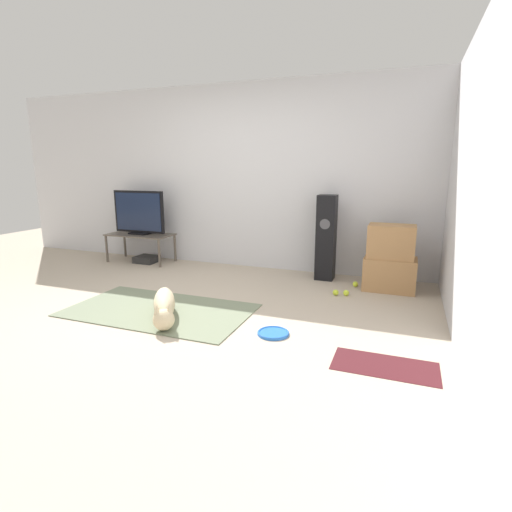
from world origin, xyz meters
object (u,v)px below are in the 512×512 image
Objects in this scene: dog at (164,305)px; frisbee at (273,333)px; tennis_ball_by_boxes at (346,293)px; tennis_ball_near_speaker at (355,284)px; tv_stand at (140,237)px; tv at (139,213)px; game_console at (147,259)px; cardboard_box_lower at (389,274)px; tennis_ball_loose_on_carpet at (336,292)px; floor_speaker at (326,238)px; cardboard_box_upper at (391,242)px.

frisbee is at bearing 0.36° from dog.
tennis_ball_by_boxes is 0.40m from tennis_ball_near_speaker.
tv is (-0.00, 0.00, 0.37)m from tv_stand.
tv_stand is 0.35m from game_console.
dog reaches higher than tennis_ball_by_boxes.
frisbee is 4.20× the size of tennis_ball_by_boxes.
tv_stand is at bearing 169.92° from game_console.
tennis_ball_near_speaker is at bearing -176.91° from cardboard_box_lower.
game_console is (-2.97, 0.59, 0.02)m from tennis_ball_loose_on_carpet.
tv_stand is at bearing -179.32° from floor_speaker.
dog is at bearing -179.64° from frisbee.
cardboard_box_upper is 7.90× the size of tennis_ball_near_speaker.
cardboard_box_upper reaches higher than dog.
game_console reaches higher than frisbee.
tennis_ball_loose_on_carpet reaches higher than frisbee.
tv is at bearing 177.34° from cardboard_box_upper.
dog is 2.02m from tennis_ball_by_boxes.
game_console is (0.10, -0.02, -0.33)m from tv_stand.
cardboard_box_lower is 0.41m from tennis_ball_near_speaker.
cardboard_box_upper is 0.61× the size of tv.
frisbee is 0.26× the size of floor_speaker.
tv is at bearing 176.66° from tennis_ball_near_speaker.
frisbee is 0.32× the size of tv.
dog is 2.33m from tennis_ball_near_speaker.
cardboard_box_upper is 3.63m from tv.
dog is at bearing -121.18° from floor_speaker.
dog reaches higher than game_console.
dog reaches higher than tennis_ball_near_speaker.
cardboard_box_lower reaches higher than dog.
tv_stand is at bearing 169.72° from tennis_ball_by_boxes.
cardboard_box_upper is at bearing 41.37° from dog.
cardboard_box_lower is at bearing -2.40° from game_console.
frisbee is 0.87× the size of game_console.
frisbee is 3.42m from tv.
floor_speaker reaches higher than cardboard_box_upper.
cardboard_box_upper is 0.82m from floor_speaker.
tennis_ball_by_boxes is at bearing 12.89° from tennis_ball_loose_on_carpet.
tv is at bearing 131.23° from dog.
tennis_ball_by_boxes is 0.21× the size of game_console.
tv reaches higher than cardboard_box_upper.
cardboard_box_upper is at bearing 43.97° from tennis_ball_by_boxes.
cardboard_box_upper is (1.96, 1.73, 0.45)m from dog.
tv_stand reaches higher than dog.
cardboard_box_upper is 0.81m from tennis_ball_by_boxes.
tennis_ball_loose_on_carpet is (3.08, -0.61, -0.71)m from tv.
tv is (-2.76, 1.89, 0.73)m from frisbee.
frisbee is at bearing -105.95° from tennis_ball_near_speaker.
cardboard_box_lower is 8.90× the size of tennis_ball_near_speaker.
cardboard_box_upper is 0.66m from tennis_ball_near_speaker.
tv_stand is 3.14× the size of game_console.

